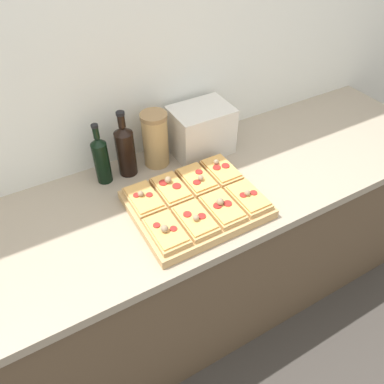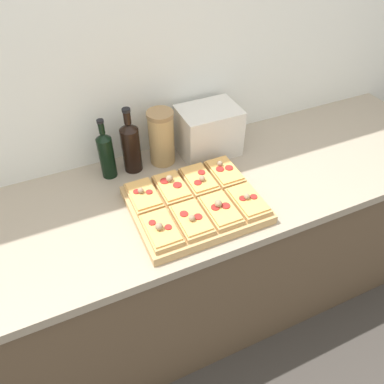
{
  "view_description": "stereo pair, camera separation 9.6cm",
  "coord_description": "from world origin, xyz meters",
  "px_view_note": "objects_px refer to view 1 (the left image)",
  "views": [
    {
      "loc": [
        -0.44,
        -0.64,
        1.88
      ],
      "look_at": [
        0.06,
        0.25,
        0.95
      ],
      "focal_mm": 35.0,
      "sensor_mm": 36.0,
      "label": 1
    },
    {
      "loc": [
        -0.36,
        -0.68,
        1.88
      ],
      "look_at": [
        0.06,
        0.25,
        0.95
      ],
      "focal_mm": 35.0,
      "sensor_mm": 36.0,
      "label": 2
    }
  ],
  "objects_px": {
    "olive_oil_bottle": "(101,159)",
    "wine_bottle": "(125,149)",
    "cutting_board": "(196,204)",
    "toaster_oven": "(201,130)",
    "grain_jar_tall": "(155,139)"
  },
  "relations": [
    {
      "from": "cutting_board",
      "to": "olive_oil_bottle",
      "type": "distance_m",
      "value": 0.41
    },
    {
      "from": "grain_jar_tall",
      "to": "wine_bottle",
      "type": "bearing_deg",
      "value": 180.0
    },
    {
      "from": "cutting_board",
      "to": "grain_jar_tall",
      "type": "height_order",
      "value": "grain_jar_tall"
    },
    {
      "from": "olive_oil_bottle",
      "to": "cutting_board",
      "type": "bearing_deg",
      "value": -53.28
    },
    {
      "from": "cutting_board",
      "to": "grain_jar_tall",
      "type": "relative_size",
      "value": 1.97
    },
    {
      "from": "wine_bottle",
      "to": "toaster_oven",
      "type": "bearing_deg",
      "value": -2.72
    },
    {
      "from": "olive_oil_bottle",
      "to": "toaster_oven",
      "type": "height_order",
      "value": "olive_oil_bottle"
    },
    {
      "from": "toaster_oven",
      "to": "olive_oil_bottle",
      "type": "bearing_deg",
      "value": 177.9
    },
    {
      "from": "wine_bottle",
      "to": "toaster_oven",
      "type": "relative_size",
      "value": 1.04
    },
    {
      "from": "grain_jar_tall",
      "to": "toaster_oven",
      "type": "xyz_separation_m",
      "value": [
        0.21,
        -0.02,
        -0.01
      ]
    },
    {
      "from": "wine_bottle",
      "to": "cutting_board",
      "type": "bearing_deg",
      "value": -66.77
    },
    {
      "from": "olive_oil_bottle",
      "to": "wine_bottle",
      "type": "xyz_separation_m",
      "value": [
        0.1,
        -0.0,
        0.01
      ]
    },
    {
      "from": "wine_bottle",
      "to": "toaster_oven",
      "type": "xyz_separation_m",
      "value": [
        0.34,
        -0.02,
        -0.01
      ]
    },
    {
      "from": "olive_oil_bottle",
      "to": "wine_bottle",
      "type": "relative_size",
      "value": 0.92
    },
    {
      "from": "cutting_board",
      "to": "grain_jar_tall",
      "type": "distance_m",
      "value": 0.34
    }
  ]
}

